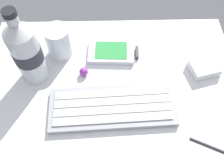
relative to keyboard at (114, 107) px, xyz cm
name	(u,v)px	position (x,y,z in cm)	size (l,w,h in cm)	color
ground_plane	(112,93)	(-0.32, 4.66, -1.79)	(64.00, 48.00, 2.80)	silver
keyboard	(114,107)	(0.00, 0.00, 0.00)	(29.47, 12.30, 1.70)	#93969B
handheld_device	(114,52)	(0.34, 16.39, -0.08)	(13.04, 8.13, 1.50)	silver
juice_cup	(59,43)	(-13.68, 17.17, 3.10)	(6.40, 6.40, 8.50)	silver
water_bottle	(26,52)	(-19.40, 10.12, 8.20)	(6.73, 6.73, 20.80)	silver
charger_block	(204,68)	(23.19, 10.46, 0.39)	(7.00, 5.60, 2.40)	white
trackball_mouse	(84,72)	(-7.32, 9.90, 0.29)	(2.20, 2.20, 2.20)	purple
stylus_pen	(212,147)	(20.67, -9.70, -0.46)	(0.70, 0.70, 9.50)	#26262B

